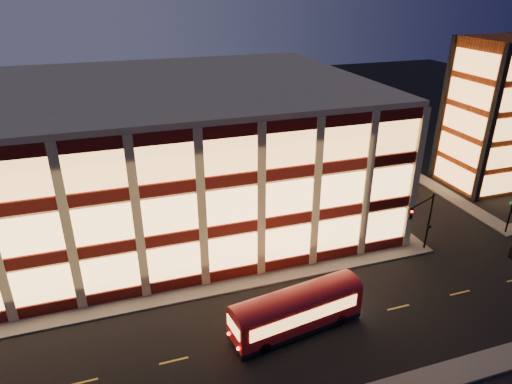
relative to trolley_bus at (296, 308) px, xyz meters
name	(u,v)px	position (x,y,z in m)	size (l,w,h in m)	color
ground	(187,302)	(-7.22, 5.65, -1.90)	(200.00, 200.00, 0.00)	black
sidewalk_office_south	(148,301)	(-10.22, 6.65, -1.83)	(54.00, 2.00, 0.15)	#514F4C
sidewalk_office_east	(341,185)	(15.78, 22.65, -1.83)	(2.00, 30.00, 0.15)	#514F4C
sidewalk_tower_west	(414,174)	(26.78, 22.65, -1.83)	(2.00, 30.00, 0.15)	#514F4C
office_building	(126,154)	(-10.14, 22.57, 5.34)	(50.45, 30.45, 14.50)	tan
stair_tower	(492,116)	(32.73, 17.61, 7.09)	(8.60, 8.60, 18.00)	#8C3814
traffic_signal_far	(423,216)	(14.99, 5.89, 2.21)	(3.79, 1.87, 6.00)	black
trolley_bus	(296,308)	(0.00, 0.00, 0.00)	(10.41, 4.02, 3.44)	#99080D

